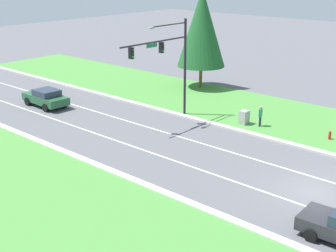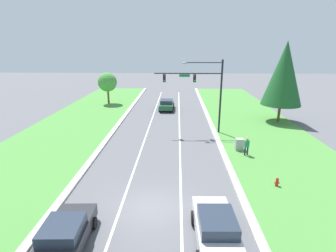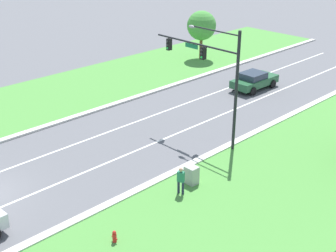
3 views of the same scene
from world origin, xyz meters
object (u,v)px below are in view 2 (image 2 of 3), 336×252
object	(u,v)px
fire_hydrant	(277,182)
oak_near_left_tree	(107,82)
traffic_signal_mast	(202,85)
conifer_near_right_tree	(284,74)
utility_cabinet	(239,145)
pedestrian	(247,146)
charcoal_sedan	(65,235)
silver_sedan	(216,228)
forest_sedan	(167,104)

from	to	relation	value
fire_hydrant	oak_near_left_tree	bearing A→B (deg)	124.92
traffic_signal_mast	conifer_near_right_tree	size ratio (longest dim) A/B	0.80
utility_cabinet	fire_hydrant	size ratio (longest dim) A/B	1.63
pedestrian	oak_near_left_tree	bearing A→B (deg)	-70.18
traffic_signal_mast	oak_near_left_tree	distance (m)	20.13
charcoal_sedan	pedestrian	bearing A→B (deg)	42.41
conifer_near_right_tree	oak_near_left_tree	world-z (taller)	conifer_near_right_tree
charcoal_sedan	utility_cabinet	xyz separation A→B (m)	(10.91, 12.54, -0.19)
silver_sedan	utility_cabinet	size ratio (longest dim) A/B	4.08
forest_sedan	conifer_near_right_tree	world-z (taller)	conifer_near_right_tree
traffic_signal_mast	forest_sedan	xyz separation A→B (m)	(-4.18, 10.71, -4.42)
forest_sedan	silver_sedan	bearing A→B (deg)	-81.38
pedestrian	charcoal_sedan	bearing A→B (deg)	25.07
traffic_signal_mast	oak_near_left_tree	size ratio (longest dim) A/B	1.54
pedestrian	oak_near_left_tree	distance (m)	27.22
utility_cabinet	fire_hydrant	distance (m)	6.56
conifer_near_right_tree	traffic_signal_mast	bearing A→B (deg)	-155.54
utility_cabinet	pedestrian	xyz separation A→B (m)	(0.34, -1.22, 0.37)
forest_sedan	charcoal_sedan	xyz separation A→B (m)	(-3.63, -28.37, -0.05)
traffic_signal_mast	fire_hydrant	bearing A→B (deg)	-69.89
charcoal_sedan	fire_hydrant	distance (m)	13.50
traffic_signal_mast	fire_hydrant	world-z (taller)	traffic_signal_mast
silver_sedan	oak_near_left_tree	xyz separation A→B (m)	(-13.23, 31.58, 2.70)
conifer_near_right_tree	oak_near_left_tree	distance (m)	26.14
oak_near_left_tree	pedestrian	bearing A→B (deg)	-50.10
oak_near_left_tree	traffic_signal_mast	bearing A→B (deg)	-46.04
utility_cabinet	fire_hydrant	xyz separation A→B (m)	(1.13, -6.45, -0.23)
forest_sedan	oak_near_left_tree	distance (m)	10.80
fire_hydrant	traffic_signal_mast	bearing A→B (deg)	110.11
silver_sedan	fire_hydrant	size ratio (longest dim) A/B	6.65
utility_cabinet	oak_near_left_tree	xyz separation A→B (m)	(-17.03, 19.56, 3.01)
silver_sedan	utility_cabinet	bearing A→B (deg)	70.77
silver_sedan	forest_sedan	distance (m)	28.07
forest_sedan	oak_near_left_tree	size ratio (longest dim) A/B	0.91
traffic_signal_mast	conifer_near_right_tree	xyz separation A→B (m)	(10.18, 4.63, 0.80)
traffic_signal_mast	utility_cabinet	xyz separation A→B (m)	(3.11, -5.12, -4.66)
forest_sedan	utility_cabinet	xyz separation A→B (m)	(7.29, -15.83, -0.24)
traffic_signal_mast	silver_sedan	distance (m)	17.70
charcoal_sedan	pedestrian	size ratio (longest dim) A/B	2.62
forest_sedan	conifer_near_right_tree	distance (m)	16.45
charcoal_sedan	fire_hydrant	size ratio (longest dim) A/B	6.31
traffic_signal_mast	oak_near_left_tree	xyz separation A→B (m)	(-13.93, 14.44, -1.65)
utility_cabinet	pedestrian	distance (m)	1.32
traffic_signal_mast	pedestrian	distance (m)	8.40
charcoal_sedan	utility_cabinet	size ratio (longest dim) A/B	3.87
fire_hydrant	oak_near_left_tree	world-z (taller)	oak_near_left_tree
pedestrian	conifer_near_right_tree	xyz separation A→B (m)	(6.73, 10.98, 5.10)
traffic_signal_mast	utility_cabinet	world-z (taller)	traffic_signal_mast
traffic_signal_mast	silver_sedan	size ratio (longest dim) A/B	1.69
charcoal_sedan	oak_near_left_tree	size ratio (longest dim) A/B	0.86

